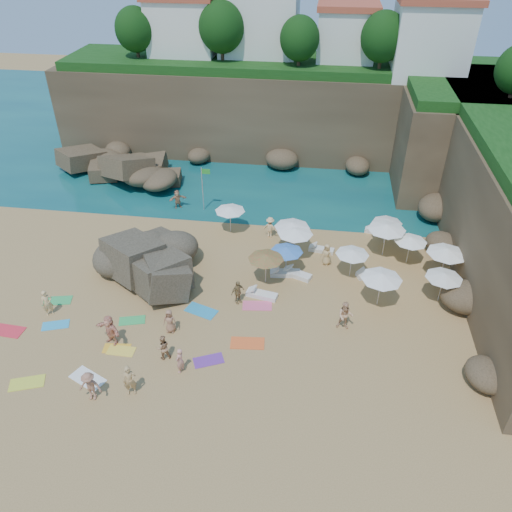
# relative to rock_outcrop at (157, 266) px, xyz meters

# --- Properties ---
(ground) EXTENTS (120.00, 120.00, 0.00)m
(ground) POSITION_rel_rock_outcrop_xyz_m (4.99, -3.68, 0.00)
(ground) COLOR tan
(ground) RESTS_ON ground
(seawater) EXTENTS (120.00, 120.00, 0.00)m
(seawater) POSITION_rel_rock_outcrop_xyz_m (4.99, 26.32, 0.00)
(seawater) COLOR #0C4751
(seawater) RESTS_ON ground
(cliff_back) EXTENTS (44.00, 8.00, 8.00)m
(cliff_back) POSITION_rel_rock_outcrop_xyz_m (6.99, 21.32, 4.00)
(cliff_back) COLOR brown
(cliff_back) RESTS_ON ground
(cliff_corner) EXTENTS (10.00, 12.00, 8.00)m
(cliff_corner) POSITION_rel_rock_outcrop_xyz_m (21.99, 16.32, 4.00)
(cliff_corner) COLOR brown
(cliff_corner) RESTS_ON ground
(rock_promontory) EXTENTS (12.00, 7.00, 2.00)m
(rock_promontory) POSITION_rel_rock_outcrop_xyz_m (-6.01, 12.32, 0.00)
(rock_promontory) COLOR brown
(rock_promontory) RESTS_ON ground
(clifftop_buildings) EXTENTS (28.48, 9.48, 7.00)m
(clifftop_buildings) POSITION_rel_rock_outcrop_xyz_m (7.95, 22.12, 11.24)
(clifftop_buildings) COLOR white
(clifftop_buildings) RESTS_ON cliff_back
(clifftop_trees) EXTENTS (35.60, 23.82, 4.40)m
(clifftop_trees) POSITION_rel_rock_outcrop_xyz_m (9.77, 15.84, 11.26)
(clifftop_trees) COLOR #11380F
(clifftop_trees) RESTS_ON ground
(marina_masts) EXTENTS (3.10, 0.10, 6.00)m
(marina_masts) POSITION_rel_rock_outcrop_xyz_m (-11.51, 26.32, 3.00)
(marina_masts) COLOR white
(marina_masts) RESTS_ON ground
(rock_outcrop) EXTENTS (9.86, 8.78, 3.25)m
(rock_outcrop) POSITION_rel_rock_outcrop_xyz_m (0.00, 0.00, 0.00)
(rock_outcrop) COLOR brown
(rock_outcrop) RESTS_ON ground
(flag_pole) EXTENTS (0.72, 0.07, 3.71)m
(flag_pole) POSITION_rel_rock_outcrop_xyz_m (1.59, 8.16, 2.37)
(flag_pole) COLOR silver
(flag_pole) RESTS_ON ground
(parasol_0) EXTENTS (2.26, 2.26, 2.14)m
(parasol_0) POSITION_rel_rock_outcrop_xyz_m (4.24, 5.16, 1.96)
(parasol_0) COLOR silver
(parasol_0) RESTS_ON ground
(parasol_1) EXTENTS (2.46, 2.46, 2.33)m
(parasol_1) POSITION_rel_rock_outcrop_xyz_m (9.26, 2.42, 2.14)
(parasol_1) COLOR silver
(parasol_1) RESTS_ON ground
(parasol_2) EXTENTS (2.15, 2.15, 2.04)m
(parasol_2) POSITION_rel_rock_outcrop_xyz_m (15.66, 5.14, 1.87)
(parasol_2) COLOR silver
(parasol_2) RESTS_ON ground
(parasol_3) EXTENTS (2.52, 2.52, 2.39)m
(parasol_3) POSITION_rel_rock_outcrop_xyz_m (19.06, 1.29, 2.19)
(parasol_3) COLOR silver
(parasol_3) RESTS_ON ground
(parasol_4) EXTENTS (2.19, 2.19, 2.07)m
(parasol_4) POSITION_rel_rock_outcrop_xyz_m (13.10, 0.76, 1.90)
(parasol_4) COLOR silver
(parasol_4) RESTS_ON ground
(parasol_5) EXTENTS (2.50, 2.50, 2.36)m
(parasol_5) POSITION_rel_rock_outcrop_xyz_m (8.99, 3.18, 2.17)
(parasol_5) COLOR silver
(parasol_5) RESTS_ON ground
(parasol_6) EXTENTS (2.33, 2.33, 2.21)m
(parasol_6) POSITION_rel_rock_outcrop_xyz_m (7.63, -0.69, 2.03)
(parasol_6) COLOR silver
(parasol_6) RESTS_ON ground
(parasol_7) EXTENTS (2.64, 2.64, 2.50)m
(parasol_7) POSITION_rel_rock_outcrop_xyz_m (15.45, 3.58, 2.29)
(parasol_7) COLOR silver
(parasol_7) RESTS_ON ground
(parasol_8) EXTENTS (2.20, 2.20, 2.08)m
(parasol_8) POSITION_rel_rock_outcrop_xyz_m (17.03, 2.81, 1.91)
(parasol_8) COLOR silver
(parasol_8) RESTS_ON ground
(parasol_9) EXTENTS (2.50, 2.50, 2.36)m
(parasol_9) POSITION_rel_rock_outcrop_xyz_m (14.75, -1.98, 2.17)
(parasol_9) COLOR silver
(parasol_9) RESTS_ON ground
(parasol_10) EXTENTS (2.18, 2.18, 2.06)m
(parasol_10) POSITION_rel_rock_outcrop_xyz_m (8.85, 0.49, 1.89)
(parasol_10) COLOR silver
(parasol_10) RESTS_ON ground
(parasol_11) EXTENTS (2.25, 2.25, 2.13)m
(parasol_11) POSITION_rel_rock_outcrop_xyz_m (18.55, -1.09, 1.95)
(parasol_11) COLOR silver
(parasol_11) RESTS_ON ground
(lounger_0) EXTENTS (1.86, 0.88, 0.28)m
(lounger_0) POSITION_rel_rock_outcrop_xyz_m (11.15, 3.41, 0.14)
(lounger_0) COLOR silver
(lounger_0) RESTS_ON ground
(lounger_1) EXTENTS (1.79, 0.87, 0.27)m
(lounger_1) POSITION_rel_rock_outcrop_xyz_m (15.20, 6.47, 0.13)
(lounger_1) COLOR white
(lounger_1) RESTS_ON ground
(lounger_2) EXTENTS (2.07, 1.41, 0.31)m
(lounger_2) POSITION_rel_rock_outcrop_xyz_m (14.52, 0.94, 0.15)
(lounger_2) COLOR silver
(lounger_2) RESTS_ON ground
(lounger_3) EXTENTS (2.05, 1.04, 0.31)m
(lounger_3) POSITION_rel_rock_outcrop_xyz_m (7.58, -2.25, 0.15)
(lounger_3) COLOR white
(lounger_3) RESTS_ON ground
(lounger_4) EXTENTS (2.08, 1.36, 0.31)m
(lounger_4) POSITION_rel_rock_outcrop_xyz_m (9.62, 0.21, 0.15)
(lounger_4) COLOR white
(lounger_4) RESTS_ON ground
(lounger_5) EXTENTS (2.07, 0.91, 0.31)m
(lounger_5) POSITION_rel_rock_outcrop_xyz_m (8.84, 0.22, 0.16)
(lounger_5) COLOR silver
(lounger_5) RESTS_ON ground
(towel_0) EXTENTS (1.71, 1.23, 0.03)m
(towel_0) POSITION_rel_rock_outcrop_xyz_m (-4.13, -6.53, 0.01)
(towel_0) COLOR #29A5DF
(towel_0) RESTS_ON ground
(towel_2) EXTENTS (1.56, 0.90, 0.03)m
(towel_2) POSITION_rel_rock_outcrop_xyz_m (0.14, -7.86, 0.01)
(towel_2) COLOR yellow
(towel_2) RESTS_ON ground
(towel_3) EXTENTS (1.69, 1.15, 0.03)m
(towel_3) POSITION_rel_rock_outcrop_xyz_m (0.21, -5.52, 0.01)
(towel_3) COLOR green
(towel_3) RESTS_ON ground
(towel_4) EXTENTS (1.93, 1.41, 0.03)m
(towel_4) POSITION_rel_rock_outcrop_xyz_m (-3.56, -10.87, 0.02)
(towel_4) COLOR yellow
(towel_4) RESTS_ON ground
(towel_5) EXTENTS (2.14, 1.67, 0.03)m
(towel_5) POSITION_rel_rock_outcrop_xyz_m (-0.57, -10.16, 0.02)
(towel_5) COLOR white
(towel_5) RESTS_ON ground
(towel_6) EXTENTS (1.81, 1.40, 0.03)m
(towel_6) POSITION_rel_rock_outcrop_xyz_m (5.41, -8.04, 0.01)
(towel_6) COLOR #6C2F98
(towel_6) RESTS_ON ground
(towel_7) EXTENTS (1.99, 1.09, 0.03)m
(towel_7) POSITION_rel_rock_outcrop_xyz_m (-6.69, -7.37, 0.02)
(towel_7) COLOR red
(towel_7) RESTS_ON ground
(towel_8) EXTENTS (2.14, 1.55, 0.03)m
(towel_8) POSITION_rel_rock_outcrop_xyz_m (4.09, -4.11, 0.02)
(towel_8) COLOR #2593C7
(towel_8) RESTS_ON ground
(towel_9) EXTENTS (1.90, 1.09, 0.03)m
(towel_9) POSITION_rel_rock_outcrop_xyz_m (7.42, -3.17, 0.02)
(towel_9) COLOR #F05D84
(towel_9) RESTS_ON ground
(towel_10) EXTENTS (2.00, 1.13, 0.03)m
(towel_10) POSITION_rel_rock_outcrop_xyz_m (7.30, -6.45, 0.02)
(towel_10) COLOR orange
(towel_10) RESTS_ON ground
(towel_11) EXTENTS (1.87, 1.23, 0.03)m
(towel_11) POSITION_rel_rock_outcrop_xyz_m (-5.04, -4.41, 0.02)
(towel_11) COLOR green
(towel_11) RESTS_ON ground
(towel_12) EXTENTS (1.53, 0.78, 0.03)m
(towel_12) POSITION_rel_rock_outcrop_xyz_m (0.44, -8.00, 0.01)
(towel_12) COLOR yellow
(towel_12) RESTS_ON ground
(person_stand_0) EXTENTS (0.75, 0.73, 1.74)m
(person_stand_0) POSITION_rel_rock_outcrop_xyz_m (-4.89, -5.63, 0.87)
(person_stand_0) COLOR #DEB674
(person_stand_0) RESTS_ON ground
(person_stand_1) EXTENTS (0.94, 0.86, 1.56)m
(person_stand_1) POSITION_rel_rock_outcrop_xyz_m (2.97, -8.15, 0.78)
(person_stand_1) COLOR tan
(person_stand_1) RESTS_ON ground
(person_stand_2) EXTENTS (1.15, 0.71, 1.65)m
(person_stand_2) POSITION_rel_rock_outcrop_xyz_m (7.29, 4.80, 0.83)
(person_stand_2) COLOR #F3C78A
(person_stand_2) RESTS_ON ground
(person_stand_3) EXTENTS (0.95, 0.96, 1.62)m
(person_stand_3) POSITION_rel_rock_outcrop_xyz_m (6.17, -2.98, 0.81)
(person_stand_3) COLOR olive
(person_stand_3) RESTS_ON ground
(person_stand_4) EXTENTS (0.89, 0.76, 1.60)m
(person_stand_4) POSITION_rel_rock_outcrop_xyz_m (11.50, 1.88, 0.80)
(person_stand_4) COLOR tan
(person_stand_4) RESTS_ON ground
(person_stand_5) EXTENTS (1.45, 1.10, 1.55)m
(person_stand_5) POSITION_rel_rock_outcrop_xyz_m (-0.69, 8.22, 0.78)
(person_stand_5) COLOR tan
(person_stand_5) RESTS_ON ground
(person_stand_6) EXTENTS (0.53, 0.66, 1.58)m
(person_stand_6) POSITION_rel_rock_outcrop_xyz_m (4.12, -8.96, 0.79)
(person_stand_6) COLOR #E59882
(person_stand_6) RESTS_ON ground
(person_lie_0) EXTENTS (1.16, 1.77, 0.47)m
(person_lie_0) POSITION_rel_rock_outcrop_xyz_m (0.24, -11.34, 0.23)
(person_lie_0) COLOR #A56D52
(person_lie_0) RESTS_ON ground
(person_lie_2) EXTENTS (0.79, 1.55, 0.41)m
(person_lie_2) POSITION_rel_rock_outcrop_xyz_m (2.76, -6.09, 0.20)
(person_lie_2) COLOR #A47052
(person_lie_2) RESTS_ON ground
(person_lie_3) EXTENTS (2.38, 2.44, 0.50)m
(person_lie_3) POSITION_rel_rock_outcrop_xyz_m (-0.27, -7.42, 0.25)
(person_lie_3) COLOR #E39577
(person_lie_3) RESTS_ON ground
(person_lie_4) EXTENTS (1.20, 1.92, 0.43)m
(person_lie_4) POSITION_rel_rock_outcrop_xyz_m (2.06, -10.73, 0.22)
(person_lie_4) COLOR tan
(person_lie_4) RESTS_ON ground
(person_lie_5) EXTENTS (0.95, 1.88, 0.70)m
(person_lie_5) POSITION_rel_rock_outcrop_xyz_m (12.69, -4.44, 0.35)
(person_lie_5) COLOR tan
(person_lie_5) RESTS_ON ground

